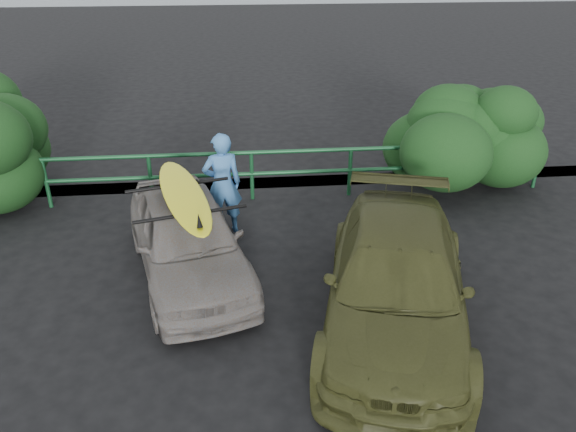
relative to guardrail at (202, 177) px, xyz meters
name	(u,v)px	position (x,y,z in m)	size (l,w,h in m)	color
ground	(189,371)	(0.00, -5.00, -0.52)	(80.00, 80.00, 0.00)	black
guardrail	(202,177)	(0.00, 0.00, 0.00)	(14.00, 0.08, 1.04)	#144624
shrub_right	(440,134)	(5.00, 0.50, 0.57)	(3.20, 2.40, 2.18)	#163A15
sedan	(188,239)	(-0.10, -2.76, 0.13)	(1.54, 3.83, 1.31)	slate
olive_vehicle	(396,281)	(2.78, -4.26, 0.15)	(1.88, 4.62, 1.34)	#3A3C1A
man	(222,184)	(0.44, -1.36, 0.41)	(0.68, 0.45, 1.87)	#3D76B8
roof_rack	(184,199)	(-0.10, -2.76, 0.81)	(1.61, 1.13, 0.05)	black
surfboard	(184,194)	(-0.10, -2.76, 0.88)	(0.59, 2.82, 0.08)	yellow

